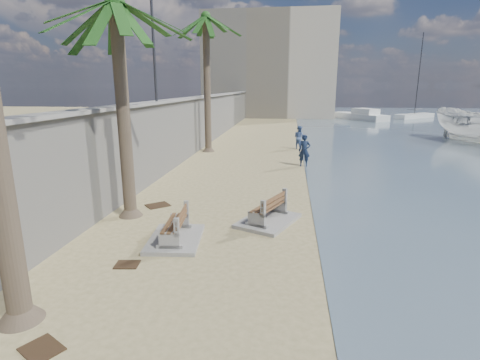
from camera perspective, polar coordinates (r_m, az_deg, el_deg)
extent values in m
plane|color=tan|center=(6.85, -3.82, -24.79)|extent=(140.00, 140.00, 0.00)
cube|color=gray|center=(26.12, -6.60, 8.43)|extent=(0.45, 70.00, 3.50)
cube|color=gray|center=(26.01, -6.71, 12.38)|extent=(0.80, 70.00, 0.12)
cube|color=#B7AA93|center=(57.37, 4.56, 16.79)|extent=(18.00, 12.00, 14.00)
cube|color=gray|center=(10.98, -9.82, -8.83)|extent=(1.62, 2.22, 0.11)
cube|color=gray|center=(12.24, 4.30, -6.20)|extent=(2.20, 2.55, 0.12)
cylinder|color=brown|center=(12.69, -17.33, 9.26)|extent=(0.42, 0.42, 6.73)
cylinder|color=brown|center=(25.12, -5.02, 13.98)|extent=(0.44, 0.44, 8.51)
cylinder|color=#2D2D33|center=(18.39, -13.03, 19.43)|extent=(0.12, 0.12, 5.00)
imported|color=#142038|center=(20.79, 9.81, 4.79)|extent=(0.77, 0.56, 2.00)
imported|color=#4F6BA4|center=(26.57, 8.99, 6.61)|extent=(1.10, 1.09, 1.81)
imported|color=silver|center=(34.47, 32.77, 7.18)|extent=(4.06, 4.12, 3.72)
cube|color=silver|center=(57.45, 25.02, 8.79)|extent=(6.32, 5.70, 0.70)
cylinder|color=#2D2D33|center=(57.33, 25.61, 14.31)|extent=(0.12, 0.12, 10.62)
cube|color=#382616|center=(7.65, -27.98, -21.81)|extent=(0.84, 0.79, 0.03)
cube|color=#382616|center=(14.20, -12.41, -3.78)|extent=(1.02, 1.01, 0.03)
cube|color=#382616|center=(9.89, -16.83, -12.23)|extent=(0.62, 0.53, 0.03)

